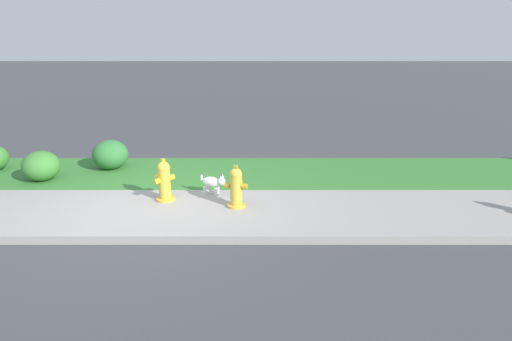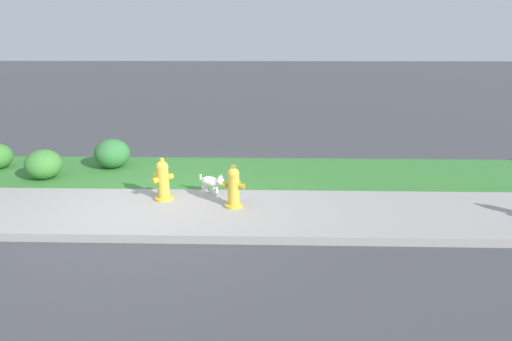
% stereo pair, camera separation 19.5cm
% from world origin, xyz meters
% --- Properties ---
extents(ground_plane, '(120.00, 120.00, 0.00)m').
position_xyz_m(ground_plane, '(0.00, 0.00, 0.00)').
color(ground_plane, '#424247').
extents(sidewalk_pavement, '(18.00, 1.88, 0.01)m').
position_xyz_m(sidewalk_pavement, '(0.00, 0.00, 0.01)').
color(sidewalk_pavement, '#9E9993').
rests_on(sidewalk_pavement, ground).
extents(grass_verge, '(18.00, 2.14, 0.01)m').
position_xyz_m(grass_verge, '(0.00, 2.01, 0.00)').
color(grass_verge, '#387A33').
rests_on(grass_verge, ground).
extents(street_curb, '(18.00, 0.16, 0.12)m').
position_xyz_m(street_curb, '(0.00, -1.02, 0.06)').
color(street_curb, '#9E9993').
rests_on(street_curb, ground).
extents(fire_hydrant_far_end, '(0.38, 0.35, 0.70)m').
position_xyz_m(fire_hydrant_far_end, '(1.32, 0.18, 0.34)').
color(fire_hydrant_far_end, gold).
rests_on(fire_hydrant_far_end, ground).
extents(fire_hydrant_across_street, '(0.35, 0.35, 0.73)m').
position_xyz_m(fire_hydrant_across_street, '(0.11, 0.47, 0.35)').
color(fire_hydrant_across_street, gold).
rests_on(fire_hydrant_across_street, ground).
extents(small_white_dog, '(0.45, 0.28, 0.38)m').
position_xyz_m(small_white_dog, '(0.90, 0.75, 0.22)').
color(small_white_dog, white).
rests_on(small_white_dog, ground).
extents(shrub_bush_near_lamp, '(0.73, 0.73, 0.62)m').
position_xyz_m(shrub_bush_near_lamp, '(-1.41, 2.27, 0.31)').
color(shrub_bush_near_lamp, '#337538').
rests_on(shrub_bush_near_lamp, ground).
extents(shrub_bush_far_verge, '(0.68, 0.68, 0.58)m').
position_xyz_m(shrub_bush_far_verge, '(-2.48, 1.52, 0.29)').
color(shrub_bush_far_verge, '#3D7F33').
rests_on(shrub_bush_far_verge, ground).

